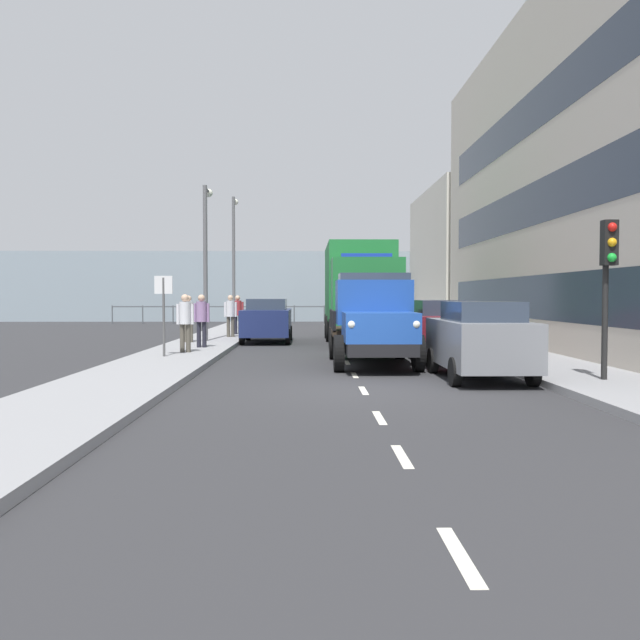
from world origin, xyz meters
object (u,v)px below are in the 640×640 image
(truck_vintage_blue, at_px, (373,321))
(lamp_post_far, at_px, (234,251))
(car_maroon_kerbside_1, at_px, (438,328))
(lorry_cargo_green, at_px, (360,290))
(pedestrian_in_dark_coat, at_px, (188,315))
(lamp_post_promenade, at_px, (206,247))
(street_sign, at_px, (164,302))
(pedestrian_with_bag, at_px, (201,316))
(pedestrian_strolling, at_px, (185,318))
(car_navy_oppositeside_0, at_px, (267,320))
(pedestrian_couple_a, at_px, (238,311))
(pedestrian_near_railing, at_px, (230,312))
(traffic_light_near, at_px, (608,264))
(car_grey_kerbside_near, at_px, (480,339))

(truck_vintage_blue, height_order, lamp_post_far, lamp_post_far)
(truck_vintage_blue, xyz_separation_m, car_maroon_kerbside_1, (-2.07, -1.85, -0.28))
(lorry_cargo_green, xyz_separation_m, pedestrian_in_dark_coat, (6.37, 1.49, -0.92))
(lamp_post_promenade, distance_m, street_sign, 6.85)
(pedestrian_in_dark_coat, xyz_separation_m, lamp_post_far, (-0.48, -10.56, 3.05))
(pedestrian_in_dark_coat, bearing_deg, car_maroon_kerbside_1, 148.28)
(street_sign, bearing_deg, pedestrian_with_bag, -99.55)
(pedestrian_with_bag, relative_size, street_sign, 0.77)
(pedestrian_strolling, xyz_separation_m, pedestrian_with_bag, (-0.19, -1.87, -0.00))
(pedestrian_with_bag, distance_m, lamp_post_far, 13.34)
(lorry_cargo_green, xyz_separation_m, car_navy_oppositeside_0, (3.64, -0.55, -1.18))
(truck_vintage_blue, distance_m, pedestrian_strolling, 5.98)
(pedestrian_in_dark_coat, bearing_deg, pedestrian_strolling, 98.97)
(lamp_post_far, bearing_deg, car_maroon_kerbside_1, 116.16)
(car_maroon_kerbside_1, xyz_separation_m, pedestrian_strolling, (7.46, -0.74, 0.28))
(pedestrian_couple_a, bearing_deg, car_navy_oppositeside_0, 116.98)
(car_navy_oppositeside_0, xyz_separation_m, pedestrian_near_railing, (1.57, -1.02, 0.27))
(pedestrian_with_bag, height_order, street_sign, street_sign)
(pedestrian_strolling, bearing_deg, pedestrian_with_bag, -95.75)
(car_maroon_kerbside_1, relative_size, street_sign, 1.95)
(car_navy_oppositeside_0, relative_size, traffic_light_near, 1.29)
(car_grey_kerbside_near, xyz_separation_m, pedestrian_strolling, (7.46, -5.36, 0.28))
(pedestrian_couple_a, relative_size, street_sign, 0.76)
(pedestrian_with_bag, relative_size, lamp_post_promenade, 0.30)
(car_navy_oppositeside_0, xyz_separation_m, pedestrian_couple_a, (1.47, -2.89, 0.26))
(truck_vintage_blue, bearing_deg, pedestrian_couple_a, -67.85)
(lamp_post_far, bearing_deg, pedestrian_near_railing, 95.22)
(pedestrian_strolling, distance_m, traffic_light_near, 11.84)
(truck_vintage_blue, relative_size, car_maroon_kerbside_1, 1.28)
(car_grey_kerbside_near, height_order, pedestrian_in_dark_coat, pedestrian_in_dark_coat)
(lamp_post_far, bearing_deg, truck_vintage_blue, 107.76)
(lorry_cargo_green, distance_m, pedestrian_strolling, 8.16)
(pedestrian_near_railing, height_order, street_sign, street_sign)
(pedestrian_strolling, bearing_deg, truck_vintage_blue, 154.33)
(pedestrian_strolling, bearing_deg, lamp_post_far, -89.26)
(car_navy_oppositeside_0, height_order, pedestrian_with_bag, pedestrian_with_bag)
(car_maroon_kerbside_1, distance_m, pedestrian_with_bag, 7.73)
(lamp_post_promenade, bearing_deg, street_sign, 88.42)
(truck_vintage_blue, bearing_deg, street_sign, -12.48)
(car_grey_kerbside_near, distance_m, car_navy_oppositeside_0, 12.87)
(car_navy_oppositeside_0, relative_size, pedestrian_couple_a, 2.42)
(pedestrian_with_bag, bearing_deg, car_maroon_kerbside_1, 160.30)
(car_grey_kerbside_near, bearing_deg, car_maroon_kerbside_1, -90.00)
(car_navy_oppositeside_0, height_order, street_sign, street_sign)
(car_maroon_kerbside_1, height_order, pedestrian_strolling, pedestrian_strolling)
(car_grey_kerbside_near, xyz_separation_m, lamp_post_promenade, (7.63, -10.59, 2.78))
(pedestrian_near_railing, relative_size, lamp_post_far, 0.25)
(car_maroon_kerbside_1, xyz_separation_m, pedestrian_couple_a, (6.88, -9.96, 0.26))
(pedestrian_strolling, height_order, lamp_post_promenade, lamp_post_promenade)
(pedestrian_strolling, bearing_deg, car_navy_oppositeside_0, -108.03)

